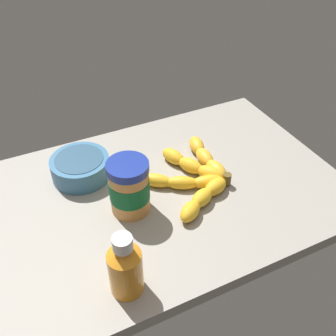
% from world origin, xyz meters
% --- Properties ---
extents(ground_plane, '(0.89, 0.57, 0.03)m').
position_xyz_m(ground_plane, '(0.00, 0.00, -0.02)').
color(ground_plane, gray).
extents(banana_bunch, '(0.22, 0.27, 0.04)m').
position_xyz_m(banana_bunch, '(-0.10, 0.00, 0.02)').
color(banana_bunch, gold).
rests_on(banana_bunch, ground_plane).
extents(peanut_butter_jar, '(0.09, 0.09, 0.13)m').
position_xyz_m(peanut_butter_jar, '(0.07, 0.02, 0.06)').
color(peanut_butter_jar, '#BF8442').
rests_on(peanut_butter_jar, ground_plane).
extents(honey_bottle, '(0.06, 0.06, 0.14)m').
position_xyz_m(honey_bottle, '(0.15, 0.21, 0.06)').
color(honey_bottle, orange).
rests_on(honey_bottle, ground_plane).
extents(small_bowl, '(0.14, 0.14, 0.05)m').
position_xyz_m(small_bowl, '(0.14, -0.13, 0.03)').
color(small_bowl, teal).
rests_on(small_bowl, ground_plane).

